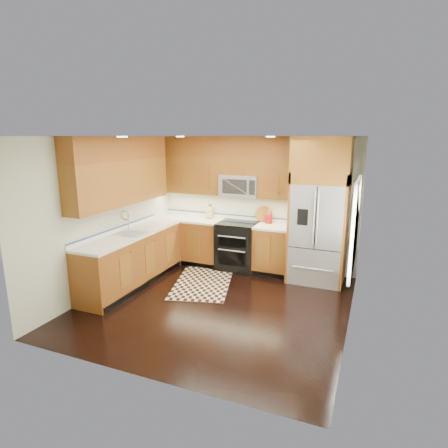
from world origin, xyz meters
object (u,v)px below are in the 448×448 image
at_px(rug, 203,283).
at_px(utensil_crock, 269,217).
at_px(knife_block, 210,212).
at_px(range, 238,246).
at_px(refrigerator, 319,211).

relative_size(rug, utensil_crock, 4.21).
height_order(knife_block, utensil_crock, utensil_crock).
bearing_deg(knife_block, rug, -72.39).
xyz_separation_m(range, refrigerator, (1.55, -0.04, 0.83)).
xyz_separation_m(refrigerator, rug, (-1.86, -0.93, -1.30)).
distance_m(rug, utensil_crock, 1.81).
bearing_deg(rug, range, 57.16).
bearing_deg(utensil_crock, rug, -126.91).
distance_m(range, refrigerator, 1.76).
relative_size(rug, knife_block, 5.37).
xyz_separation_m(knife_block, utensil_crock, (1.24, 0.01, 0.01)).
xyz_separation_m(rug, knife_block, (-0.37, 1.16, 1.06)).
relative_size(range, rug, 0.59).
relative_size(range, utensil_crock, 2.48).
distance_m(knife_block, utensil_crock, 1.24).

